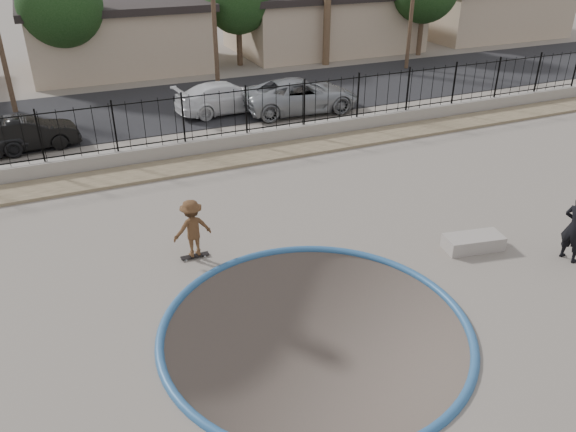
{
  "coord_description": "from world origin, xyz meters",
  "views": [
    {
      "loc": [
        -4.53,
        -9.8,
        8.07
      ],
      "look_at": [
        0.64,
        2.0,
        1.26
      ],
      "focal_mm": 35.0,
      "sensor_mm": 36.0,
      "label": 1
    }
  ],
  "objects_px": {
    "skater": "(193,232)",
    "concrete_ledge": "(473,242)",
    "videographer": "(575,228)",
    "car_b": "(25,134)",
    "car_c": "(226,97)",
    "car_d": "(301,95)",
    "skateboard": "(195,256)"
  },
  "relations": [
    {
      "from": "videographer",
      "to": "concrete_ledge",
      "type": "relative_size",
      "value": 1.2
    },
    {
      "from": "car_c",
      "to": "car_d",
      "type": "bearing_deg",
      "value": -118.16
    },
    {
      "from": "concrete_ledge",
      "to": "skater",
      "type": "bearing_deg",
      "value": 159.87
    },
    {
      "from": "concrete_ledge",
      "to": "car_c",
      "type": "height_order",
      "value": "car_c"
    },
    {
      "from": "concrete_ledge",
      "to": "car_d",
      "type": "relative_size",
      "value": 0.29
    },
    {
      "from": "videographer",
      "to": "car_d",
      "type": "xyz_separation_m",
      "value": [
        -1.1,
        14.74,
        -0.17
      ]
    },
    {
      "from": "car_c",
      "to": "videographer",
      "type": "bearing_deg",
      "value": -170.58
    },
    {
      "from": "videographer",
      "to": "car_b",
      "type": "bearing_deg",
      "value": 31.98
    },
    {
      "from": "concrete_ledge",
      "to": "car_d",
      "type": "bearing_deg",
      "value": 86.18
    },
    {
      "from": "car_d",
      "to": "skateboard",
      "type": "bearing_deg",
      "value": 146.2
    },
    {
      "from": "skater",
      "to": "concrete_ledge",
      "type": "distance_m",
      "value": 7.67
    },
    {
      "from": "car_c",
      "to": "car_d",
      "type": "xyz_separation_m",
      "value": [
        3.25,
        -1.34,
        0.07
      ]
    },
    {
      "from": "car_b",
      "to": "car_d",
      "type": "distance_m",
      "value": 11.99
    },
    {
      "from": "skateboard",
      "to": "videographer",
      "type": "distance_m",
      "value": 10.07
    },
    {
      "from": "skateboard",
      "to": "car_b",
      "type": "xyz_separation_m",
      "value": [
        -3.92,
        10.4,
        0.64
      ]
    },
    {
      "from": "car_c",
      "to": "car_d",
      "type": "height_order",
      "value": "car_d"
    },
    {
      "from": "car_b",
      "to": "car_d",
      "type": "bearing_deg",
      "value": -94.5
    },
    {
      "from": "skater",
      "to": "concrete_ledge",
      "type": "xyz_separation_m",
      "value": [
        7.18,
        -2.63,
        -0.61
      ]
    },
    {
      "from": "skater",
      "to": "car_d",
      "type": "xyz_separation_m",
      "value": [
        8.07,
        10.66,
        -0.01
      ]
    },
    {
      "from": "videographer",
      "to": "car_c",
      "type": "bearing_deg",
      "value": 5.02
    },
    {
      "from": "car_c",
      "to": "car_b",
      "type": "bearing_deg",
      "value": 94.68
    },
    {
      "from": "skateboard",
      "to": "videographer",
      "type": "xyz_separation_m",
      "value": [
        9.16,
        -4.08,
        0.91
      ]
    },
    {
      "from": "skateboard",
      "to": "car_b",
      "type": "height_order",
      "value": "car_b"
    },
    {
      "from": "car_d",
      "to": "concrete_ledge",
      "type": "bearing_deg",
      "value": 179.51
    },
    {
      "from": "videographer",
      "to": "car_b",
      "type": "relative_size",
      "value": 0.49
    },
    {
      "from": "videographer",
      "to": "car_b",
      "type": "distance_m",
      "value": 19.52
    },
    {
      "from": "skater",
      "to": "car_b",
      "type": "distance_m",
      "value": 11.11
    },
    {
      "from": "car_c",
      "to": "car_d",
      "type": "relative_size",
      "value": 0.87
    },
    {
      "from": "videographer",
      "to": "car_c",
      "type": "height_order",
      "value": "videographer"
    },
    {
      "from": "skater",
      "to": "car_b",
      "type": "height_order",
      "value": "skater"
    },
    {
      "from": "car_d",
      "to": "car_b",
      "type": "bearing_deg",
      "value": 94.55
    },
    {
      "from": "skateboard",
      "to": "car_d",
      "type": "xyz_separation_m",
      "value": [
        8.07,
        10.66,
        0.74
      ]
    }
  ]
}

